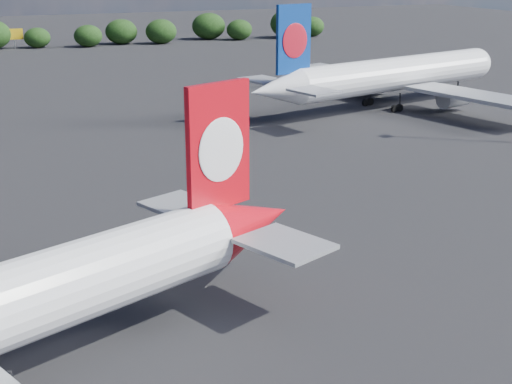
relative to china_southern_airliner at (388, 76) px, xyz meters
name	(u,v)px	position (x,y,z in m)	size (l,w,h in m)	color
china_southern_airliner	(388,76)	(0.00, 0.00, 0.00)	(54.42, 52.09, 17.93)	white
billboard_yellow	(14,35)	(-51.40, 113.25, -1.59)	(5.00, 0.30, 5.50)	gold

